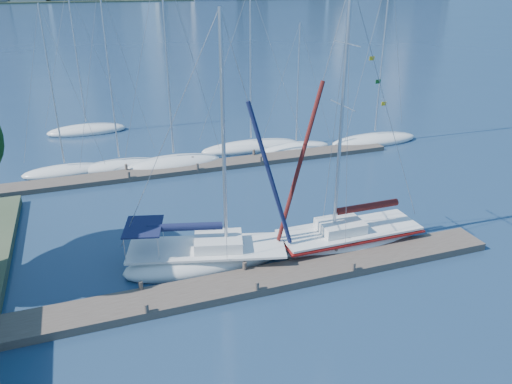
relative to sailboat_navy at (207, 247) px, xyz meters
name	(u,v)px	position (x,y,z in m)	size (l,w,h in m)	color
ground	(251,286)	(1.45, -2.62, -1.00)	(700.00, 700.00, 0.00)	navy
near_dock	(251,283)	(1.45, -2.62, -0.80)	(26.00, 2.00, 0.40)	#4A3E36
far_dock	(208,166)	(3.45, 13.38, -0.82)	(30.00, 1.80, 0.36)	#4A3E36
sailboat_navy	(207,247)	(0.00, 0.00, 0.00)	(8.93, 4.85, 13.02)	white
sailboat_maroon	(350,227)	(7.80, -0.62, 0.12)	(8.39, 2.77, 14.08)	white
bg_boat_0	(66,171)	(-6.84, 15.75, -0.75)	(6.43, 4.17, 12.26)	white
bg_boat_1	(120,165)	(-2.91, 15.56, -0.73)	(6.60, 4.50, 13.70)	white
bg_boat_2	(174,162)	(1.08, 14.63, -0.68)	(7.28, 2.53, 15.90)	white
bg_boat_3	(251,146)	(7.99, 16.52, -0.74)	(8.90, 4.45, 13.35)	white
bg_boat_4	(296,147)	(11.54, 15.14, -0.78)	(6.20, 2.64, 10.57)	white
bg_boat_5	(374,140)	(18.81, 14.62, -0.70)	(8.54, 5.35, 15.10)	white
bg_boat_6	(87,130)	(-4.92, 26.20, -0.71)	(7.41, 3.50, 13.29)	white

